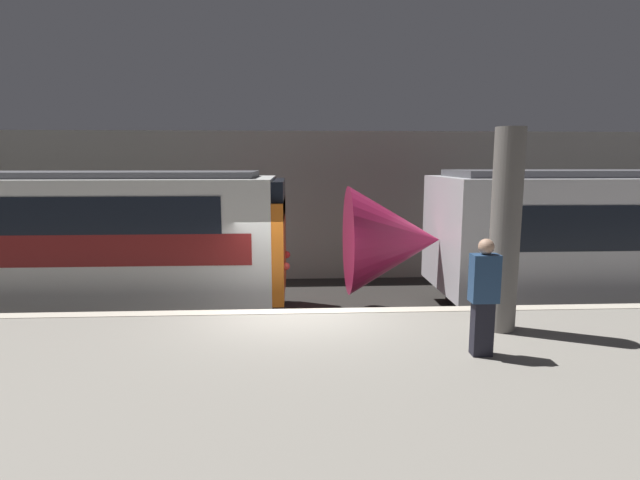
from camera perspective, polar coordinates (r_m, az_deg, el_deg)
ground_plane at (r=9.69m, az=-2.62°, el=-13.59°), size 120.00×120.00×0.00m
platform at (r=7.05m, az=-2.48°, el=-18.21°), size 40.00×5.37×1.02m
station_rear_barrier at (r=15.71m, az=-2.86°, el=3.87°), size 50.00×0.15×4.64m
support_pillar_near at (r=8.44m, az=20.39°, el=0.96°), size 0.47×0.47×3.24m
person_waiting at (r=7.35m, az=18.20°, el=-5.94°), size 0.38×0.24×1.67m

